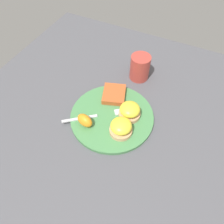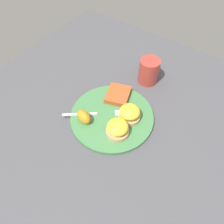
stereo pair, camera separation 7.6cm
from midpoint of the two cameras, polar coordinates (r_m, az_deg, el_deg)
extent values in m
plane|color=#4C4C51|center=(0.79, -2.76, -1.69)|extent=(1.10, 1.10, 0.00)
cylinder|color=#47844C|center=(0.78, -2.78, -1.39)|extent=(0.30, 0.30, 0.01)
cylinder|color=tan|center=(0.73, -0.65, -5.03)|extent=(0.08, 0.08, 0.02)
ellipsoid|color=yellow|center=(0.70, -0.67, -3.84)|extent=(0.07, 0.07, 0.04)
cylinder|color=tan|center=(0.77, 1.76, -0.73)|extent=(0.08, 0.08, 0.02)
ellipsoid|color=yellow|center=(0.74, 1.81, 0.52)|extent=(0.07, 0.07, 0.04)
cube|color=#B55126|center=(0.82, -2.09, 4.52)|extent=(0.12, 0.11, 0.02)
ellipsoid|color=orange|center=(0.74, -10.00, -2.37)|extent=(0.05, 0.07, 0.04)
cube|color=silver|center=(0.78, -11.22, -1.90)|extent=(0.09, 0.10, 0.00)
cube|color=silver|center=(0.78, -0.33, -0.06)|extent=(0.05, 0.05, 0.00)
cylinder|color=#B23D33|center=(0.89, 4.86, 11.40)|extent=(0.08, 0.08, 0.10)
torus|color=#B23D33|center=(0.92, 6.01, 13.29)|extent=(0.05, 0.01, 0.05)
camera|label=1|loc=(0.04, -92.87, -3.76)|focal=35.00mm
camera|label=2|loc=(0.04, 87.13, 3.76)|focal=35.00mm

